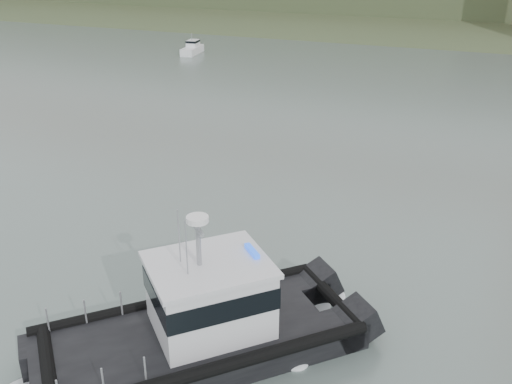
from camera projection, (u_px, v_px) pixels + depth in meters
ground at (231, 298)px, 25.70m from camera, size 400.00×400.00×0.00m
patrol_boat at (201, 321)px, 21.61m from camera, size 12.04×12.32×6.13m
motorboat at (192, 48)px, 82.11m from camera, size 2.66×5.60×2.96m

